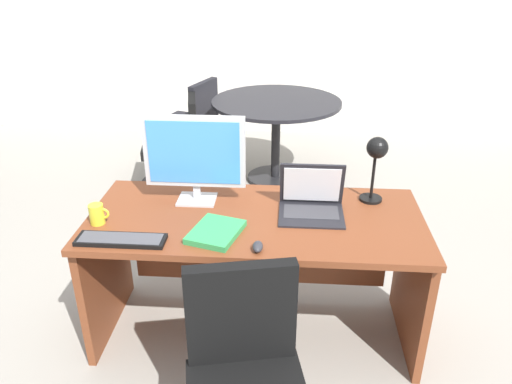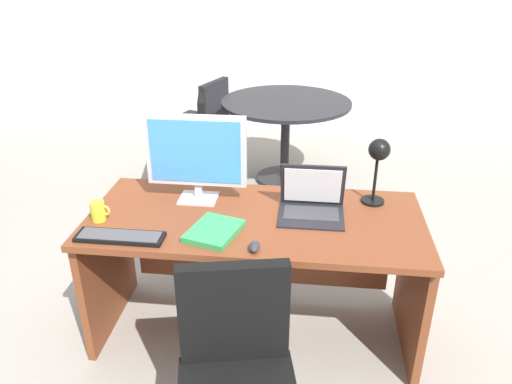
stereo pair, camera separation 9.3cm
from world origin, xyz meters
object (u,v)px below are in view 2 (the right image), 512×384
Objects in this scene: coffee_mug at (98,211)px; meeting_table at (286,121)px; laptop at (312,198)px; keyboard at (120,237)px; desk_lamp at (378,158)px; mouse at (254,247)px; book at (214,231)px; meeting_chair_far at (201,130)px; desk at (256,248)px; monitor at (196,153)px; meeting_chair_near at (186,150)px.

coffee_mug reaches higher than meeting_table.
keyboard is (-0.88, -0.37, -0.07)m from laptop.
desk_lamp is 0.32× the size of meeting_table.
mouse is at bearing -122.04° from laptop.
coffee_mug is (-0.17, 0.16, 0.04)m from keyboard.
mouse is at bearing -137.94° from desk_lamp.
book is (-0.77, -0.39, -0.25)m from desk_lamp.
meeting_table is 0.92m from meeting_chair_far.
meeting_chair_far is (-0.84, 2.67, -0.40)m from mouse.
book is 2.66m from meeting_chair_far.
laptop is 3.86× the size of mouse.
desk_lamp is at bearing 42.06° from mouse.
monitor reaches higher than desk.
meeting_chair_near is at bearing 130.82° from desk_lamp.
meeting_chair_far is at bearing 91.05° from coffee_mug.
mouse is 0.24m from book.
desk is at bearing 95.25° from mouse.
book is at bearing -126.08° from desk.
keyboard is (-0.27, -0.44, -0.25)m from monitor.
coffee_mug is at bearing -147.58° from monitor.
laptop is at bearing 31.20° from book.
coffee_mug reaches higher than book.
meeting_table is at bearing 107.18° from desk_lamp.
meeting_table is at bearing 90.04° from mouse.
meeting_chair_far is at bearing 104.00° from book.
laptop is at bearing -6.50° from monitor.
laptop is 0.53m from book.
book is at bearing -76.00° from meeting_chair_far.
laptop is at bearing -82.79° from meeting_table.
monitor reaches higher than desk_lamp.
keyboard is 4.05× the size of coffee_mug.
mouse is (-0.25, -0.39, -0.06)m from laptop.
mouse is 2.40m from meeting_chair_near.
meeting_chair_far reaches higher than coffee_mug.
meeting_table is 1.34× the size of meeting_chair_far.
monitor is 1.61× the size of laptop.
book is at bearing -95.21° from meeting_table.
book is (-0.17, -0.24, 0.23)m from desk.
laptop is 0.79× the size of keyboard.
laptop is (0.60, -0.07, -0.19)m from monitor.
monitor is 2.35m from meeting_chair_far.
laptop is 3.21× the size of coffee_mug.
desk_lamp is (0.60, 0.16, 0.48)m from desk.
meeting_chair_near is at bearing 108.04° from book.
keyboard is 0.36× the size of meeting_table.
book is 0.37× the size of meeting_chair_far.
monitor is 0.58m from keyboard.
keyboard is 0.44m from book.
monitor reaches higher than laptop.
keyboard is 1.32m from desk_lamp.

